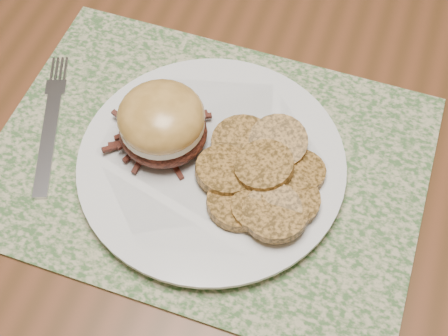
# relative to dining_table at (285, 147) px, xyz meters

# --- Properties ---
(ground) EXTENTS (3.50, 3.50, 0.00)m
(ground) POSITION_rel_dining_table_xyz_m (0.00, 0.00, -0.67)
(ground) COLOR #54371C
(ground) RESTS_ON ground
(dining_table) EXTENTS (1.50, 0.90, 0.75)m
(dining_table) POSITION_rel_dining_table_xyz_m (0.00, 0.00, 0.00)
(dining_table) COLOR brown
(dining_table) RESTS_ON ground
(placemat) EXTENTS (0.45, 0.33, 0.00)m
(placemat) POSITION_rel_dining_table_xyz_m (-0.06, -0.10, 0.08)
(placemat) COLOR #3F6333
(placemat) RESTS_ON dining_table
(dinner_plate) EXTENTS (0.26, 0.26, 0.02)m
(dinner_plate) POSITION_rel_dining_table_xyz_m (-0.06, -0.11, 0.09)
(dinner_plate) COLOR silver
(dinner_plate) RESTS_ON placemat
(pork_sandwich) EXTENTS (0.10, 0.09, 0.07)m
(pork_sandwich) POSITION_rel_dining_table_xyz_m (-0.11, -0.10, 0.13)
(pork_sandwich) COLOR black
(pork_sandwich) RESTS_ON dinner_plate
(roasted_potatoes) EXTENTS (0.15, 0.17, 0.04)m
(roasted_potatoes) POSITION_rel_dining_table_xyz_m (0.00, -0.12, 0.11)
(roasted_potatoes) COLOR olive
(roasted_potatoes) RESTS_ON dinner_plate
(fork) EXTENTS (0.08, 0.18, 0.00)m
(fork) POSITION_rel_dining_table_xyz_m (-0.24, -0.11, 0.09)
(fork) COLOR #B2B1B8
(fork) RESTS_ON placemat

